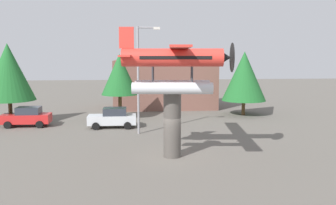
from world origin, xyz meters
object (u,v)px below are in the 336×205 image
streetlight_primary (140,73)px  tree_east (120,74)px  car_near_red (27,117)px  tree_center_back (244,76)px  tree_west (8,72)px  storefront_building (164,84)px  display_pedestal (172,125)px  floatplane_monument (174,65)px  car_mid_silver (113,118)px

streetlight_primary → tree_east: streetlight_primary is taller
car_near_red → tree_center_back: size_ratio=0.63×
tree_west → streetlight_primary: bearing=-23.9°
streetlight_primary → tree_west: bearing=156.1°
storefront_building → tree_center_back: size_ratio=1.78×
streetlight_primary → display_pedestal: bearing=-75.3°
car_near_red → streetlight_primary: bearing=158.6°
floatplane_monument → car_near_red: size_ratio=2.49×
car_near_red → tree_east: tree_east is taller
streetlight_primary → tree_west: 13.03m
storefront_building → tree_center_back: tree_center_back is taller
streetlight_primary → tree_center_back: size_ratio=1.28×
tree_east → tree_center_back: (12.94, 1.05, -0.30)m
tree_east → car_mid_silver: bearing=-95.8°
tree_west → storefront_building: bearing=32.8°
display_pedestal → tree_east: bearing=104.8°
floatplane_monument → storefront_building: bearing=92.8°
streetlight_primary → storefront_building: streetlight_primary is taller
floatplane_monument → streetlight_primary: streetlight_primary is taller
tree_west → tree_center_back: tree_west is taller
car_mid_silver → tree_center_back: (13.41, 5.67, 3.24)m
floatplane_monument → storefront_building: floatplane_monument is taller
display_pedestal → car_mid_silver: (-4.27, 9.79, -1.17)m
display_pedestal → tree_west: 18.69m
tree_west → tree_center_back: 23.13m
display_pedestal → car_near_red: bearing=137.3°
floatplane_monument → streetlight_primary: 7.39m
car_mid_silver → storefront_building: bearing=-114.2°
streetlight_primary → tree_west: streetlight_primary is taller
storefront_building → tree_east: 9.24m
floatplane_monument → streetlight_primary: (-1.98, 7.07, -0.81)m
tree_west → floatplane_monument: bearing=-41.6°
display_pedestal → car_near_red: (-11.95, 11.03, -1.17)m
car_mid_silver → tree_west: size_ratio=0.57×
car_mid_silver → tree_west: tree_west is taller
car_near_red → tree_center_back: (21.10, 4.43, 3.24)m
tree_west → tree_east: bearing=11.7°
tree_center_back → floatplane_monument: bearing=-120.2°
car_near_red → car_mid_silver: 7.78m
floatplane_monument → tree_west: 18.62m
car_near_red → tree_east: 9.51m
floatplane_monument → storefront_building: size_ratio=0.87×
streetlight_primary → storefront_building: (3.08, 14.94, -2.12)m
display_pedestal → tree_center_back: bearing=59.4°
floatplane_monument → tree_east: bearing=110.9°
floatplane_monument → car_near_red: bearing=143.3°
display_pedestal → car_mid_silver: size_ratio=0.97×
tree_west → tree_center_back: size_ratio=1.11×
display_pedestal → car_mid_silver: bearing=113.6°
car_near_red → streetlight_primary: (10.10, -3.97, 4.07)m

